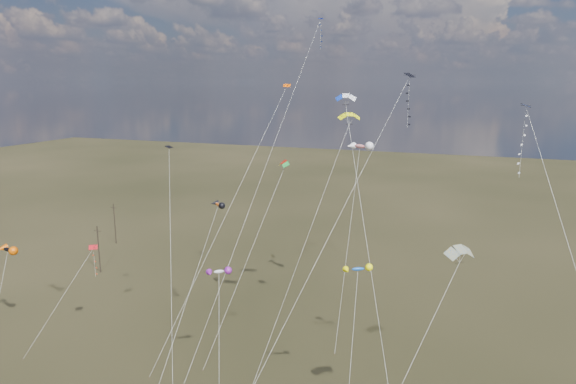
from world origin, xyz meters
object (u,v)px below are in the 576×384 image
(parafoil_yellow, at_px, (349,115))
(novelty_black_orange, at_px, (7,250))
(utility_pole_far, at_px, (115,223))
(utility_pole_near, at_px, (99,249))
(diamond_black_high, at_px, (398,120))

(parafoil_yellow, xyz_separation_m, novelty_black_orange, (-39.16, -15.81, -16.48))
(utility_pole_far, height_order, parafoil_yellow, parafoil_yellow)
(utility_pole_near, relative_size, utility_pole_far, 1.00)
(utility_pole_far, bearing_deg, diamond_black_high, -24.31)
(diamond_black_high, height_order, novelty_black_orange, diamond_black_high)
(parafoil_yellow, bearing_deg, novelty_black_orange, -158.01)
(utility_pole_near, relative_size, novelty_black_orange, 0.70)
(utility_pole_far, relative_size, diamond_black_high, 0.25)
(diamond_black_high, distance_m, novelty_black_orange, 49.64)
(utility_pole_far, distance_m, parafoil_yellow, 59.00)
(utility_pole_far, bearing_deg, utility_pole_near, -60.26)
(parafoil_yellow, bearing_deg, diamond_black_high, -47.99)
(diamond_black_high, bearing_deg, utility_pole_far, 155.69)
(novelty_black_orange, bearing_deg, utility_pole_far, 109.06)
(parafoil_yellow, relative_size, novelty_black_orange, 2.46)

